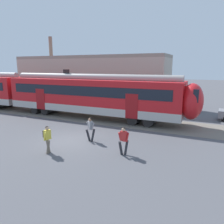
{
  "coord_description": "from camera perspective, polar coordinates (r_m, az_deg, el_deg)",
  "views": [
    {
      "loc": [
        8.64,
        -11.86,
        5.02
      ],
      "look_at": [
        1.75,
        2.99,
        1.6
      ],
      "focal_mm": 35.0,
      "sensor_mm": 36.0,
      "label": 1
    }
  ],
  "objects": [
    {
      "name": "ground_plane",
      "position": [
        15.51,
        -10.65,
        -7.3
      ],
      "size": [
        160.0,
        160.0,
        0.0
      ],
      "primitive_type": "plane",
      "color": "#515156"
    },
    {
      "name": "track_bed",
      "position": [
        29.19,
        -24.69,
        0.82
      ],
      "size": [
        80.0,
        4.4,
        0.01
      ],
      "primitive_type": "cube",
      "color": "slate",
      "rests_on": "ground"
    },
    {
      "name": "commuter_train",
      "position": [
        27.04,
        -21.66,
        5.1
      ],
      "size": [
        38.05,
        3.07,
        4.73
      ],
      "color": "#B7B2AD",
      "rests_on": "ground"
    },
    {
      "name": "pedestrian_yellow",
      "position": [
        13.34,
        -16.56,
        -6.29
      ],
      "size": [
        0.61,
        0.61,
        1.67
      ],
      "color": "#6B6051",
      "rests_on": "ground"
    },
    {
      "name": "pedestrian_grey",
      "position": [
        14.87,
        -5.68,
        -4.1
      ],
      "size": [
        0.67,
        0.5,
        1.67
      ],
      "color": "#28282D",
      "rests_on": "ground"
    },
    {
      "name": "pedestrian_red",
      "position": [
        12.58,
        3.1,
        -6.91
      ],
      "size": [
        0.62,
        0.6,
        1.67
      ],
      "color": "#28282D",
      "rests_on": "ground"
    },
    {
      "name": "background_building",
      "position": [
        30.22,
        -5.95,
        8.3
      ],
      "size": [
        21.13,
        5.0,
        9.2
      ],
      "color": "#B2A899",
      "rests_on": "ground"
    }
  ]
}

